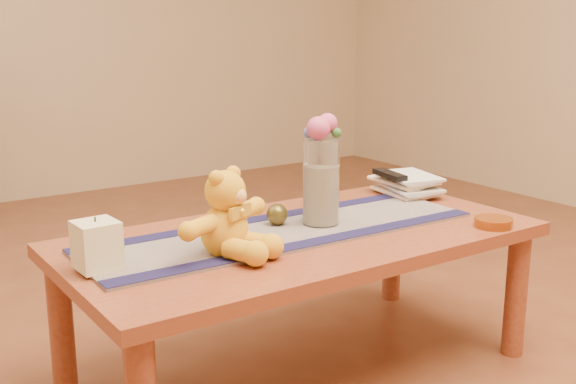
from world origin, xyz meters
TOP-DOWN VIEW (x-y plane):
  - floor at (0.00, 0.00)m, footprint 5.50×5.50m
  - coffee_table_top at (0.00, 0.00)m, footprint 1.40×0.70m
  - table_leg_fr at (0.64, -0.29)m, footprint 0.07×0.07m
  - table_leg_bl at (-0.64, 0.29)m, footprint 0.07×0.07m
  - table_leg_br at (0.64, 0.29)m, footprint 0.07×0.07m
  - persian_runner at (-0.05, 0.03)m, footprint 1.21×0.37m
  - runner_border_near at (-0.05, -0.12)m, footprint 1.20×0.08m
  - runner_border_far at (-0.04, 0.17)m, footprint 1.20×0.08m
  - teddy_bear at (-0.29, -0.05)m, footprint 0.40×0.37m
  - pillar_candle at (-0.61, 0.02)m, footprint 0.10×0.10m
  - candle_wick at (-0.61, 0.02)m, footprint 0.00×0.00m
  - glass_vase at (0.09, 0.02)m, footprint 0.11×0.11m
  - potpourri_fill at (0.09, 0.02)m, footprint 0.09×0.09m
  - rose_left at (0.07, 0.01)m, footprint 0.07×0.07m
  - rose_right at (0.11, 0.03)m, footprint 0.06×0.06m
  - blue_flower_back at (0.10, 0.06)m, footprint 0.04×0.04m
  - blue_flower_side at (0.06, 0.04)m, footprint 0.04×0.04m
  - leaf_sprig at (0.13, 0.00)m, footprint 0.03×0.03m
  - bronze_ball at (-0.03, 0.09)m, footprint 0.08×0.08m
  - book_bottom at (0.50, 0.18)m, footprint 0.19×0.24m
  - book_lower at (0.51, 0.17)m, footprint 0.22×0.26m
  - book_upper at (0.50, 0.18)m, footprint 0.18×0.23m
  - book_top at (0.51, 0.18)m, footprint 0.21×0.25m
  - tv_remote at (0.50, 0.17)m, footprint 0.07×0.17m
  - amber_dish at (0.51, -0.28)m, footprint 0.15×0.15m

SIDE VIEW (x-z plane):
  - floor at x=0.00m, z-range 0.00..0.00m
  - table_leg_fr at x=0.64m, z-range 0.00..0.41m
  - table_leg_bl at x=-0.64m, z-range 0.00..0.41m
  - table_leg_br at x=0.64m, z-range 0.00..0.41m
  - coffee_table_top at x=0.00m, z-range 0.41..0.45m
  - persian_runner at x=-0.05m, z-range 0.45..0.46m
  - runner_border_near at x=-0.05m, z-range 0.46..0.46m
  - runner_border_far at x=-0.04m, z-range 0.46..0.46m
  - book_bottom at x=0.50m, z-range 0.45..0.47m
  - amber_dish at x=0.51m, z-range 0.45..0.48m
  - book_lower at x=0.51m, z-range 0.47..0.49m
  - bronze_ball at x=-0.03m, z-range 0.46..0.52m
  - book_upper at x=0.50m, z-range 0.49..0.51m
  - book_top at x=0.51m, z-range 0.51..0.53m
  - pillar_candle at x=-0.61m, z-range 0.46..0.58m
  - tv_remote at x=0.50m, z-range 0.53..0.54m
  - potpourri_fill at x=0.09m, z-range 0.46..0.64m
  - teddy_bear at x=-0.29m, z-range 0.46..0.67m
  - candle_wick at x=-0.61m, z-range 0.58..0.59m
  - glass_vase at x=0.09m, z-range 0.46..0.72m
  - leaf_sprig at x=0.13m, z-range 0.72..0.75m
  - blue_flower_side at x=0.06m, z-range 0.72..0.76m
  - blue_flower_back at x=0.10m, z-range 0.72..0.77m
  - rose_left at x=0.07m, z-range 0.72..0.79m
  - rose_right at x=0.11m, z-range 0.73..0.79m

